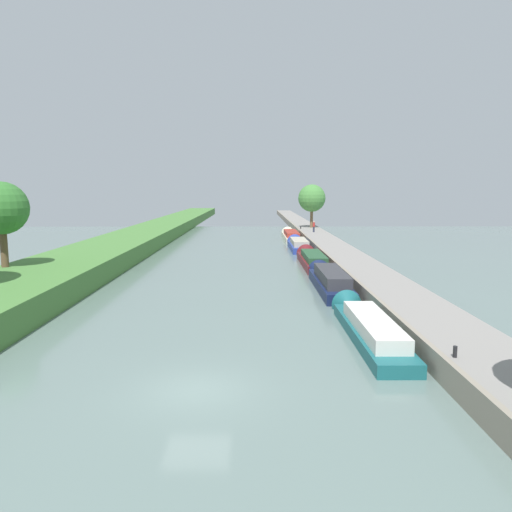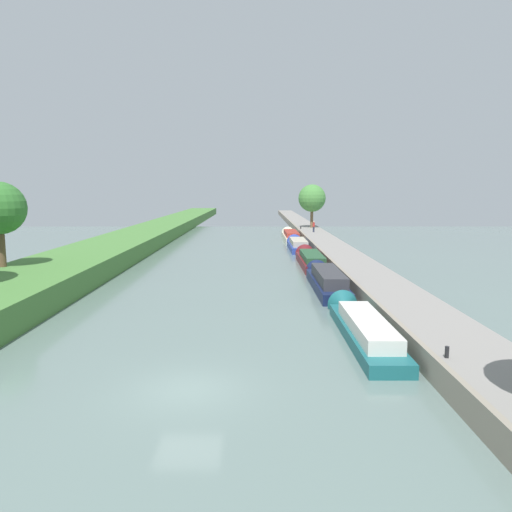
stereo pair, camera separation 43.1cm
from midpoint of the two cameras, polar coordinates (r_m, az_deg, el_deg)
ground_plane at (r=18.90m, az=-7.74°, el=-15.49°), size 160.00×160.00×0.00m
right_towpath at (r=20.68m, az=26.66°, el=-12.59°), size 3.81×260.00×1.07m
stone_quay at (r=19.85m, az=21.30°, el=-13.06°), size 0.25×260.00×1.12m
narrowboat_teal at (r=25.61m, az=12.58°, el=-8.08°), size 1.97×11.38×1.91m
narrowboat_navy at (r=37.02m, az=8.32°, el=-2.82°), size 2.09×11.46×2.21m
narrowboat_maroon at (r=48.39m, az=6.39°, el=-0.37°), size 2.18×11.66×2.07m
narrowboat_blue at (r=60.94m, az=4.82°, el=1.36°), size 2.19×10.53×2.08m
narrowboat_cream at (r=73.37m, az=3.96°, el=2.47°), size 2.20×12.92×2.09m
tree_rightbank_midnear at (r=81.60m, az=6.50°, el=6.83°), size 4.59×4.59×7.23m
tree_leftbank_upstream at (r=39.88m, az=-28.29°, el=4.98°), size 3.88×3.88×6.30m
person_walking at (r=72.91m, az=6.71°, el=3.52°), size 0.34×0.34×1.66m
mooring_bollard_near at (r=20.22m, az=21.99°, el=-10.49°), size 0.16×0.16×0.45m
mooring_bollard_far at (r=78.98m, az=5.17°, el=3.41°), size 0.16×0.16×0.45m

